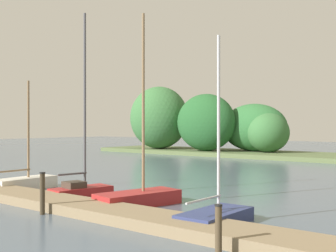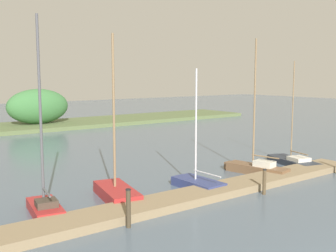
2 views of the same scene
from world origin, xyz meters
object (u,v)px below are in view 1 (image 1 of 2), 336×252
object	(u,v)px
mooring_piling_2	(218,230)
sailboat_0	(27,182)
mooring_piling_1	(42,193)
sailboat_3	(217,214)
sailboat_2	(141,195)
sailboat_1	(82,185)

from	to	relation	value
mooring_piling_2	sailboat_0	bearing A→B (deg)	165.81
mooring_piling_1	mooring_piling_2	world-z (taller)	mooring_piling_1
sailboat_3	mooring_piling_2	size ratio (longest dim) A/B	4.87
sailboat_0	mooring_piling_1	xyz separation A→B (m)	(5.73, -3.10, 0.38)
sailboat_2	sailboat_3	distance (m)	4.15
mooring_piling_1	mooring_piling_2	size ratio (longest dim) A/B	1.21
sailboat_3	sailboat_1	bearing A→B (deg)	82.41
sailboat_0	mooring_piling_2	world-z (taller)	sailboat_0
sailboat_1	mooring_piling_1	distance (m)	3.86
sailboat_3	mooring_piling_1	world-z (taller)	sailboat_3
sailboat_0	sailboat_3	world-z (taller)	sailboat_3
mooring_piling_2	mooring_piling_1	bearing A→B (deg)	178.51
sailboat_0	sailboat_2	xyz separation A→B (m)	(7.15, 0.36, 0.03)
sailboat_2	mooring_piling_1	distance (m)	3.76
sailboat_0	sailboat_2	world-z (taller)	sailboat_2
sailboat_0	mooring_piling_2	size ratio (longest dim) A/B	4.32
sailboat_2	sailboat_3	world-z (taller)	sailboat_2
sailboat_2	mooring_piling_2	distance (m)	6.91
sailboat_1	sailboat_3	bearing A→B (deg)	-87.16
sailboat_1	mooring_piling_2	size ratio (longest dim) A/B	6.55
sailboat_0	mooring_piling_2	bearing A→B (deg)	-106.77
sailboat_1	sailboat_2	xyz separation A→B (m)	(3.34, 0.12, -0.09)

